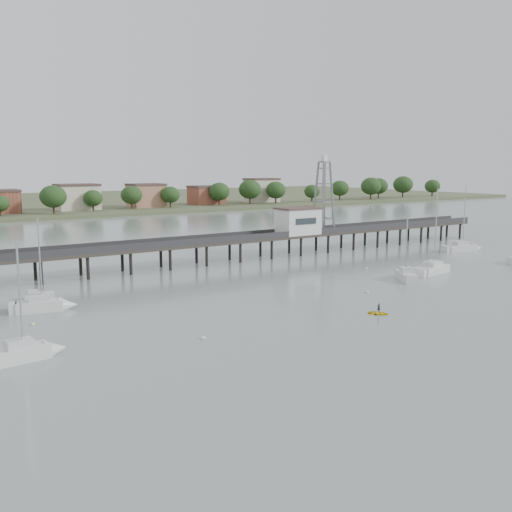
{
  "coord_description": "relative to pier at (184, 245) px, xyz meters",
  "views": [
    {
      "loc": [
        -43.73,
        -28.32,
        17.48
      ],
      "look_at": [
        3.1,
        42.0,
        4.0
      ],
      "focal_mm": 40.0,
      "sensor_mm": 36.0,
      "label": 1
    }
  ],
  "objects": [
    {
      "name": "sailboat_c",
      "position": [
        23.52,
        -28.82,
        -3.14
      ],
      "size": [
        5.43,
        7.0,
        11.66
      ],
      "rotation": [
        0.0,
        0.0,
        1.01
      ],
      "color": "silver",
      "rests_on": "ground"
    },
    {
      "name": "sailboat_b",
      "position": [
        -27.39,
        -18.24,
        -3.15
      ],
      "size": [
        7.39,
        3.54,
        11.86
      ],
      "rotation": [
        0.0,
        0.0,
        -0.21
      ],
      "color": "silver",
      "rests_on": "ground"
    },
    {
      "name": "sailboat_a",
      "position": [
        -33.2,
        -35.44,
        -3.14
      ],
      "size": [
        7.06,
        2.72,
        11.51
      ],
      "rotation": [
        0.0,
        0.0,
        0.11
      ],
      "color": "silver",
      "rests_on": "ground"
    },
    {
      "name": "white_tender",
      "position": [
        -26.95,
        -11.4,
        -3.36
      ],
      "size": [
        3.9,
        2.34,
        1.42
      ],
      "rotation": [
        0.0,
        0.0,
        -0.24
      ],
      "color": "silver",
      "rests_on": "ground"
    },
    {
      "name": "sailboat_e",
      "position": [
        56.72,
        -15.71,
        -3.16
      ],
      "size": [
        8.86,
        4.53,
        14.03
      ],
      "rotation": [
        0.0,
        0.0,
        -0.25
      ],
      "color": "silver",
      "rests_on": "ground"
    },
    {
      "name": "yellow_dinghy",
      "position": [
        4.76,
        -41.75,
        -3.79
      ],
      "size": [
        1.68,
        1.33,
        2.36
      ],
      "primitive_type": "imported",
      "rotation": [
        0.0,
        0.0,
        0.58
      ],
      "color": "yellow",
      "rests_on": "ground"
    },
    {
      "name": "lattice_tower",
      "position": [
        31.5,
        0.0,
        7.31
      ],
      "size": [
        3.2,
        3.2,
        15.5
      ],
      "color": "slate",
      "rests_on": "ground"
    },
    {
      "name": "pier",
      "position": [
        0.0,
        0.0,
        0.0
      ],
      "size": [
        150.0,
        5.0,
        5.5
      ],
      "color": "#2D2823",
      "rests_on": "ground"
    },
    {
      "name": "sailboat_d",
      "position": [
        32.45,
        -27.94,
        -3.16
      ],
      "size": [
        9.17,
        3.89,
        14.61
      ],
      "rotation": [
        0.0,
        0.0,
        0.15
      ],
      "color": "silver",
      "rests_on": "ground"
    },
    {
      "name": "mooring_buoys",
      "position": [
        6.06,
        -30.2,
        -3.71
      ],
      "size": [
        72.24,
        20.12,
        0.39
      ],
      "color": "beige",
      "rests_on": "ground"
    },
    {
      "name": "ground_plane",
      "position": [
        0.0,
        -60.0,
        -3.79
      ],
      "size": [
        500.0,
        500.0,
        0.0
      ],
      "primitive_type": "plane",
      "color": "slate",
      "rests_on": "ground"
    },
    {
      "name": "pier_building",
      "position": [
        25.0,
        0.0,
        2.87
      ],
      "size": [
        8.4,
        5.4,
        5.3
      ],
      "color": "silver",
      "rests_on": "ground"
    },
    {
      "name": "dinghy_occupant",
      "position": [
        4.76,
        -41.75,
        -3.79
      ],
      "size": [
        0.67,
        1.15,
        0.26
      ],
      "primitive_type": "imported",
      "rotation": [
        0.0,
        0.0,
        2.87
      ],
      "color": "black",
      "rests_on": "ground"
    }
  ]
}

